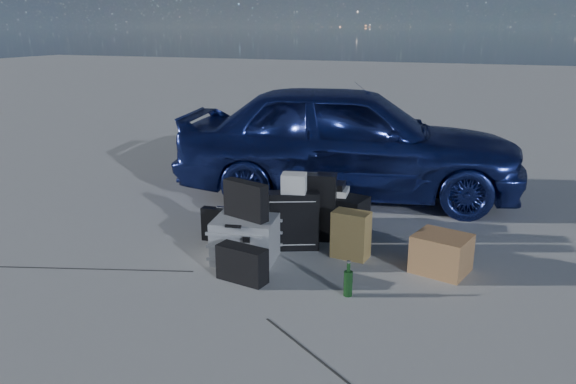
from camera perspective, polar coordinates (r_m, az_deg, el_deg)
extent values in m
plane|color=#9C9D98|center=(4.78, -1.31, -8.23)|extent=(60.00, 60.00, 0.00)
imported|color=navy|center=(6.80, 6.16, 5.27)|extent=(4.30, 2.42, 1.38)
cube|color=#97989B|center=(4.98, -4.35, -4.82)|extent=(0.60, 0.52, 0.39)
cube|color=black|center=(4.88, -4.31, -0.83)|extent=(0.45, 0.24, 0.33)
cube|color=black|center=(5.44, -6.61, -3.35)|extent=(0.43, 0.13, 0.33)
cube|color=black|center=(5.43, 2.23, -1.47)|extent=(0.53, 0.29, 0.66)
cube|color=black|center=(5.20, 0.61, -2.93)|extent=(0.48, 0.33, 0.55)
cube|color=beige|center=(5.08, 0.61, 0.91)|extent=(0.26, 0.22, 0.18)
cube|color=black|center=(5.76, 4.44, -1.98)|extent=(0.77, 0.45, 0.36)
cube|color=beige|center=(5.71, 4.34, 0.10)|extent=(0.38, 0.31, 0.06)
cube|color=black|center=(5.69, 4.23, 0.69)|extent=(0.32, 0.24, 0.06)
cube|color=#9F8245|center=(5.05, 6.40, -4.33)|extent=(0.34, 0.23, 0.43)
cube|color=olive|center=(4.93, 15.32, -6.04)|extent=(0.51, 0.48, 0.32)
cube|color=black|center=(4.60, -4.68, -7.29)|extent=(0.44, 0.23, 0.30)
cylinder|color=#113313|center=(4.38, 6.14, -8.80)|extent=(0.08, 0.08, 0.28)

